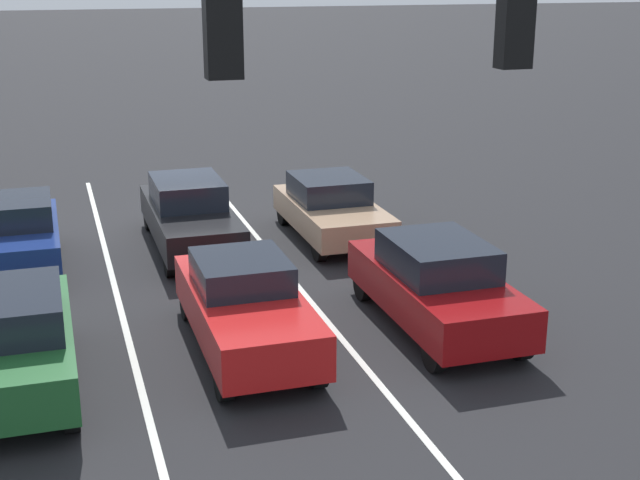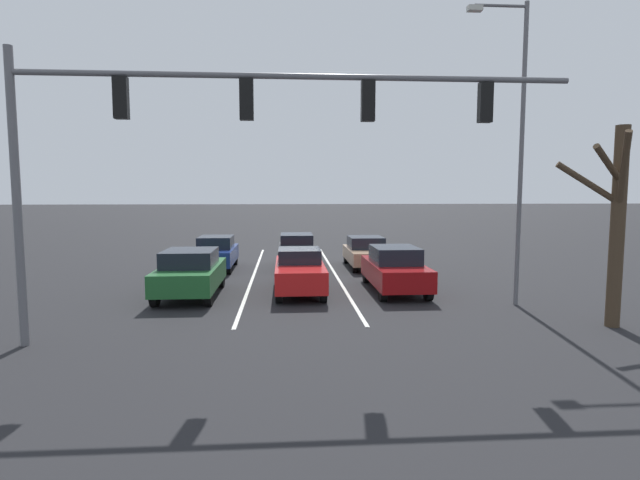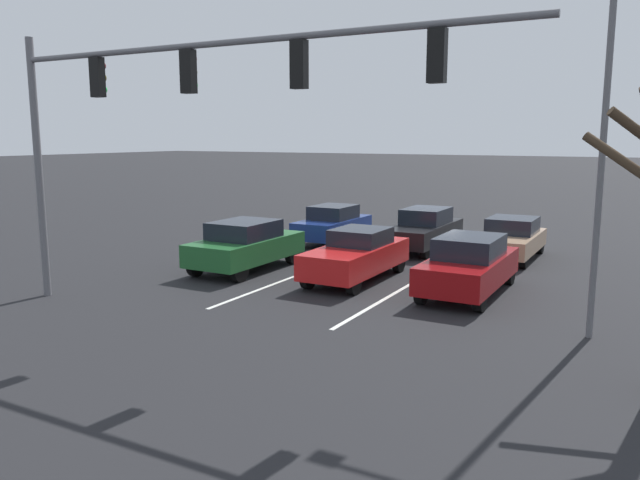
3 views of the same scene
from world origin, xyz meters
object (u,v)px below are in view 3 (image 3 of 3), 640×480
(street_lamp_left_shoulder, at_px, (598,89))
(car_tan_leftlane_second, at_px, (511,238))
(car_black_midlane_second, at_px, (424,229))
(traffic_signal_gantry, at_px, (166,98))
(car_maroon_leftlane_front, at_px, (469,265))
(car_navy_rightlane_second, at_px, (333,224))
(car_darkgreen_rightlane_front, at_px, (246,245))
(car_red_midlane_front, at_px, (357,255))

(street_lamp_left_shoulder, bearing_deg, car_tan_leftlane_second, -68.28)
(car_tan_leftlane_second, distance_m, car_black_midlane_second, 3.36)
(traffic_signal_gantry, xyz_separation_m, street_lamp_left_shoulder, (-8.79, -3.29, 0.11))
(car_maroon_leftlane_front, distance_m, car_navy_rightlane_second, 9.14)
(car_darkgreen_rightlane_front, height_order, traffic_signal_gantry, traffic_signal_gantry)
(car_darkgreen_rightlane_front, bearing_deg, street_lamp_left_shoulder, 168.79)
(street_lamp_left_shoulder, bearing_deg, car_maroon_leftlane_front, -37.95)
(car_tan_leftlane_second, relative_size, traffic_signal_gantry, 0.32)
(car_tan_leftlane_second, distance_m, car_navy_rightlane_second, 7.13)
(car_maroon_leftlane_front, bearing_deg, car_black_midlane_second, -60.31)
(car_red_midlane_front, distance_m, car_black_midlane_second, 5.98)
(car_tan_leftlane_second, height_order, traffic_signal_gantry, traffic_signal_gantry)
(car_black_midlane_second, relative_size, traffic_signal_gantry, 0.36)
(car_red_midlane_front, distance_m, car_navy_rightlane_second, 6.69)
(car_maroon_leftlane_front, bearing_deg, traffic_signal_gantry, 46.12)
(car_navy_rightlane_second, xyz_separation_m, traffic_signal_gantry, (-1.65, 11.40, 4.42))
(car_darkgreen_rightlane_front, xyz_separation_m, car_tan_leftlane_second, (-7.19, -6.24, -0.11))
(car_red_midlane_front, relative_size, car_navy_rightlane_second, 1.12)
(car_black_midlane_second, bearing_deg, car_red_midlane_front, 89.67)
(traffic_signal_gantry, bearing_deg, car_tan_leftlane_second, -115.27)
(car_maroon_leftlane_front, xyz_separation_m, car_navy_rightlane_second, (7.23, -5.60, -0.03))
(car_maroon_leftlane_front, height_order, car_navy_rightlane_second, car_maroon_leftlane_front)
(car_black_midlane_second, height_order, traffic_signal_gantry, traffic_signal_gantry)
(car_red_midlane_front, distance_m, traffic_signal_gantry, 7.64)
(car_black_midlane_second, relative_size, street_lamp_left_shoulder, 0.51)
(street_lamp_left_shoulder, bearing_deg, car_darkgreen_rightlane_front, -11.21)
(car_darkgreen_rightlane_front, bearing_deg, car_tan_leftlane_second, -139.04)
(street_lamp_left_shoulder, bearing_deg, traffic_signal_gantry, 20.50)
(car_tan_leftlane_second, bearing_deg, street_lamp_left_shoulder, 111.72)
(car_black_midlane_second, bearing_deg, car_maroon_leftlane_front, 119.69)
(car_darkgreen_rightlane_front, relative_size, street_lamp_left_shoulder, 0.46)
(car_tan_leftlane_second, height_order, street_lamp_left_shoulder, street_lamp_left_shoulder)
(car_red_midlane_front, bearing_deg, car_navy_rightlane_second, -55.95)
(car_maroon_leftlane_front, xyz_separation_m, car_tan_leftlane_second, (0.10, -5.81, -0.09))
(car_red_midlane_front, relative_size, car_maroon_leftlane_front, 1.00)
(car_black_midlane_second, distance_m, street_lamp_left_shoulder, 11.75)
(car_maroon_leftlane_front, height_order, street_lamp_left_shoulder, street_lamp_left_shoulder)
(traffic_signal_gantry, height_order, street_lamp_left_shoulder, street_lamp_left_shoulder)
(car_maroon_leftlane_front, distance_m, car_tan_leftlane_second, 5.81)
(traffic_signal_gantry, bearing_deg, car_darkgreen_rightlane_front, -72.34)
(car_darkgreen_rightlane_front, distance_m, car_maroon_leftlane_front, 7.30)
(car_maroon_leftlane_front, bearing_deg, car_red_midlane_front, -1.05)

